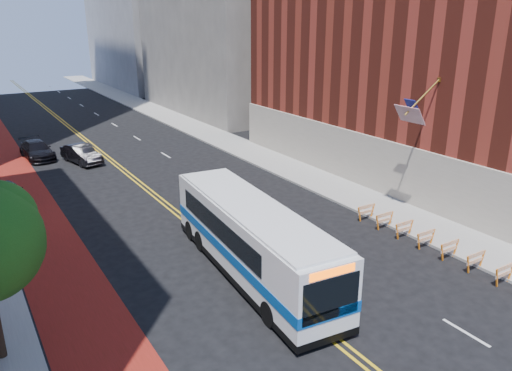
{
  "coord_description": "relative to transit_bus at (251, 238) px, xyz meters",
  "views": [
    {
      "loc": [
        -11.42,
        -12.14,
        12.1
      ],
      "look_at": [
        1.0,
        8.0,
        4.07
      ],
      "focal_mm": 35.0,
      "sensor_mm": 36.0,
      "label": 1
    }
  ],
  "objects": [
    {
      "name": "center_line_outer",
      "position": [
        0.19,
        23.18,
        -1.89
      ],
      "size": [
        0.14,
        140.0,
        0.01
      ],
      "primitive_type": "cube",
      "color": "gold",
      "rests_on": "ground"
    },
    {
      "name": "sidewalk_right",
      "position": [
        12.01,
        23.18,
        -1.82
      ],
      "size": [
        4.0,
        140.0,
        0.15
      ],
      "primitive_type": "cube",
      "color": "gray",
      "rests_on": "ground"
    },
    {
      "name": "lane_dashes",
      "position": [
        4.81,
        31.18,
        -1.89
      ],
      "size": [
        0.14,
        98.2,
        0.01
      ],
      "color": "silver",
      "rests_on": "ground"
    },
    {
      "name": "brick_building",
      "position": [
        21.95,
        5.18,
        9.07
      ],
      "size": [
        18.73,
        36.0,
        22.0
      ],
      "color": "maroon",
      "rests_on": "ground"
    },
    {
      "name": "transit_bus",
      "position": [
        0.0,
        0.0,
        0.0
      ],
      "size": [
        3.99,
        13.38,
        3.63
      ],
      "rotation": [
        0.0,
        0.0,
        -0.08
      ],
      "color": "silver",
      "rests_on": "ground"
    },
    {
      "name": "car_b",
      "position": [
        -2.34,
        24.64,
        -1.1
      ],
      "size": [
        2.76,
        5.09,
        1.59
      ],
      "primitive_type": "imported",
      "rotation": [
        0.0,
        0.0,
        0.23
      ],
      "color": "black",
      "rests_on": "ground"
    },
    {
      "name": "ground",
      "position": [
        0.01,
        -6.82,
        -1.89
      ],
      "size": [
        160.0,
        160.0,
        0.0
      ],
      "primitive_type": "plane",
      "color": "black",
      "rests_on": "ground"
    },
    {
      "name": "car_c",
      "position": [
        -5.4,
        28.15,
        -1.11
      ],
      "size": [
        2.62,
        5.54,
        1.56
      ],
      "primitive_type": "imported",
      "rotation": [
        0.0,
        0.0,
        0.08
      ],
      "color": "black",
      "rests_on": "ground"
    },
    {
      "name": "car_a",
      "position": [
        -8.95,
        17.48,
        -1.21
      ],
      "size": [
        2.71,
        4.31,
        1.37
      ],
      "primitive_type": "imported",
      "rotation": [
        0.0,
        0.0,
        0.29
      ],
      "color": "black",
      "rests_on": "ground"
    },
    {
      "name": "construction_barriers",
      "position": [
        9.61,
        -3.4,
        -1.22
      ],
      "size": [
        1.42,
        10.91,
        1.0
      ],
      "color": "orange",
      "rests_on": "ground"
    },
    {
      "name": "bus_lane_paint",
      "position": [
        -8.09,
        23.18,
        -1.89
      ],
      "size": [
        3.6,
        140.0,
        0.01
      ],
      "primitive_type": "cube",
      "color": "maroon",
      "rests_on": "ground"
    },
    {
      "name": "center_line_inner",
      "position": [
        -0.17,
        23.18,
        -1.89
      ],
      "size": [
        0.14,
        140.0,
        0.01
      ],
      "primitive_type": "cube",
      "color": "gold",
      "rests_on": "ground"
    }
  ]
}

